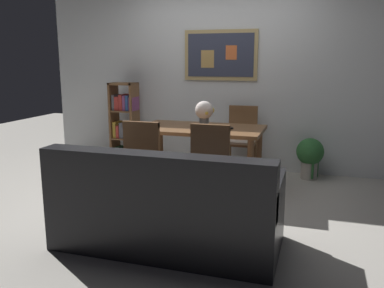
{
  "coord_description": "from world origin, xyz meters",
  "views": [
    {
      "loc": [
        1.27,
        -3.95,
        1.5
      ],
      "look_at": [
        0.05,
        -0.03,
        0.65
      ],
      "focal_mm": 37.88,
      "sensor_mm": 36.0,
      "label": 1
    }
  ],
  "objects_px": {
    "leather_couch": "(166,210)",
    "flower_vase": "(204,112)",
    "dining_table": "(201,136)",
    "dining_chair_near_left": "(146,156)",
    "dining_chair_near_right": "(213,160)",
    "bookshelf": "(125,127)",
    "dining_chair_far_right": "(241,135)",
    "potted_ivy": "(310,155)",
    "tv_remote": "(227,128)"
  },
  "relations": [
    {
      "from": "dining_chair_near_right",
      "to": "flower_vase",
      "type": "bearing_deg",
      "value": 111.44
    },
    {
      "from": "leather_couch",
      "to": "bookshelf",
      "type": "distance_m",
      "value": 2.77
    },
    {
      "from": "dining_chair_near_left",
      "to": "flower_vase",
      "type": "bearing_deg",
      "value": 63.22
    },
    {
      "from": "dining_chair_near_right",
      "to": "flower_vase",
      "type": "distance_m",
      "value": 0.9
    },
    {
      "from": "potted_ivy",
      "to": "flower_vase",
      "type": "bearing_deg",
      "value": -147.51
    },
    {
      "from": "dining_chair_near_left",
      "to": "dining_chair_near_right",
      "type": "distance_m",
      "value": 0.7
    },
    {
      "from": "dining_chair_near_left",
      "to": "flower_vase",
      "type": "distance_m",
      "value": 0.97
    },
    {
      "from": "leather_couch",
      "to": "tv_remote",
      "type": "xyz_separation_m",
      "value": [
        0.14,
        1.6,
        0.43
      ]
    },
    {
      "from": "potted_ivy",
      "to": "dining_chair_near_right",
      "type": "bearing_deg",
      "value": -120.6
    },
    {
      "from": "dining_chair_near_left",
      "to": "dining_chair_near_right",
      "type": "relative_size",
      "value": 1.0
    },
    {
      "from": "dining_chair_near_right",
      "to": "tv_remote",
      "type": "bearing_deg",
      "value": 92.03
    },
    {
      "from": "dining_chair_near_left",
      "to": "dining_chair_far_right",
      "type": "bearing_deg",
      "value": 64.79
    },
    {
      "from": "dining_chair_far_right",
      "to": "flower_vase",
      "type": "bearing_deg",
      "value": -113.44
    },
    {
      "from": "bookshelf",
      "to": "potted_ivy",
      "type": "relative_size",
      "value": 2.25
    },
    {
      "from": "dining_table",
      "to": "tv_remote",
      "type": "height_order",
      "value": "tv_remote"
    },
    {
      "from": "potted_ivy",
      "to": "tv_remote",
      "type": "xyz_separation_m",
      "value": [
        -0.93,
        -0.77,
        0.44
      ]
    },
    {
      "from": "dining_chair_near_right",
      "to": "bookshelf",
      "type": "bearing_deg",
      "value": 138.79
    },
    {
      "from": "leather_couch",
      "to": "potted_ivy",
      "type": "relative_size",
      "value": 3.4
    },
    {
      "from": "bookshelf",
      "to": "flower_vase",
      "type": "distance_m",
      "value": 1.59
    },
    {
      "from": "leather_couch",
      "to": "potted_ivy",
      "type": "distance_m",
      "value": 2.6
    },
    {
      "from": "dining_table",
      "to": "dining_chair_near_left",
      "type": "bearing_deg",
      "value": -114.88
    },
    {
      "from": "dining_chair_near_right",
      "to": "potted_ivy",
      "type": "bearing_deg",
      "value": 59.4
    },
    {
      "from": "dining_chair_near_right",
      "to": "dining_chair_far_right",
      "type": "distance_m",
      "value": 1.48
    },
    {
      "from": "bookshelf",
      "to": "dining_chair_near_right",
      "type": "bearing_deg",
      "value": -41.21
    },
    {
      "from": "dining_chair_near_left",
      "to": "leather_couch",
      "type": "relative_size",
      "value": 0.51
    },
    {
      "from": "dining_table",
      "to": "dining_chair_near_left",
      "type": "distance_m",
      "value": 0.86
    },
    {
      "from": "dining_table",
      "to": "dining_chair_far_right",
      "type": "xyz_separation_m",
      "value": [
        0.35,
        0.73,
        -0.1
      ]
    },
    {
      "from": "dining_table",
      "to": "tv_remote",
      "type": "bearing_deg",
      "value": 0.29
    },
    {
      "from": "potted_ivy",
      "to": "tv_remote",
      "type": "relative_size",
      "value": 3.3
    },
    {
      "from": "dining_chair_near_right",
      "to": "dining_chair_far_right",
      "type": "height_order",
      "value": "same"
    },
    {
      "from": "dining_chair_near_left",
      "to": "bookshelf",
      "type": "xyz_separation_m",
      "value": [
        -0.98,
        1.5,
        0.02
      ]
    },
    {
      "from": "dining_chair_near_left",
      "to": "dining_table",
      "type": "bearing_deg",
      "value": 65.12
    },
    {
      "from": "dining_chair_near_right",
      "to": "bookshelf",
      "type": "relative_size",
      "value": 0.76
    },
    {
      "from": "dining_chair_near_left",
      "to": "leather_couch",
      "type": "bearing_deg",
      "value": -57.1
    },
    {
      "from": "dining_chair_far_right",
      "to": "tv_remote",
      "type": "distance_m",
      "value": 0.76
    },
    {
      "from": "tv_remote",
      "to": "potted_ivy",
      "type": "bearing_deg",
      "value": 39.92
    },
    {
      "from": "dining_table",
      "to": "dining_chair_near_right",
      "type": "xyz_separation_m",
      "value": [
        0.34,
        -0.74,
        -0.1
      ]
    },
    {
      "from": "flower_vase",
      "to": "leather_couch",
      "type": "bearing_deg",
      "value": -85.43
    },
    {
      "from": "bookshelf",
      "to": "flower_vase",
      "type": "relative_size",
      "value": 3.89
    },
    {
      "from": "dining_chair_near_right",
      "to": "tv_remote",
      "type": "xyz_separation_m",
      "value": [
        -0.03,
        0.75,
        0.21
      ]
    },
    {
      "from": "dining_chair_near_right",
      "to": "potted_ivy",
      "type": "height_order",
      "value": "dining_chair_near_right"
    },
    {
      "from": "potted_ivy",
      "to": "flower_vase",
      "type": "height_order",
      "value": "flower_vase"
    },
    {
      "from": "dining_table",
      "to": "flower_vase",
      "type": "xyz_separation_m",
      "value": [
        0.04,
        0.01,
        0.28
      ]
    },
    {
      "from": "bookshelf",
      "to": "flower_vase",
      "type": "height_order",
      "value": "bookshelf"
    },
    {
      "from": "leather_couch",
      "to": "bookshelf",
      "type": "height_order",
      "value": "bookshelf"
    },
    {
      "from": "leather_couch",
      "to": "bookshelf",
      "type": "relative_size",
      "value": 1.51
    },
    {
      "from": "leather_couch",
      "to": "flower_vase",
      "type": "distance_m",
      "value": 1.72
    },
    {
      "from": "flower_vase",
      "to": "dining_chair_far_right",
      "type": "bearing_deg",
      "value": 66.56
    },
    {
      "from": "dining_table",
      "to": "flower_vase",
      "type": "relative_size",
      "value": 4.72
    },
    {
      "from": "potted_ivy",
      "to": "flower_vase",
      "type": "distance_m",
      "value": 1.54
    }
  ]
}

